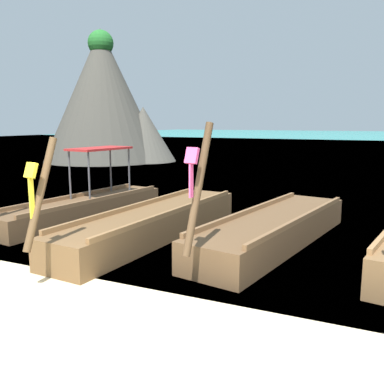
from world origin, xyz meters
The scene contains 6 objects.
ground centered at (0.00, 0.00, 0.00)m, with size 120.00×120.00×0.00m, color beige.
sea_water centered at (0.00, 61.35, 0.00)m, with size 120.00×120.00×0.00m, color teal.
longtail_boat_red_ribbon centered at (-3.88, 4.78, 0.34)m, with size 1.67×5.82×2.56m.
longtail_boat_yellow_ribbon centered at (-1.27, 4.02, 0.32)m, with size 1.64×6.62×2.38m.
longtail_boat_pink_ribbon centered at (1.36, 4.61, 0.32)m, with size 2.25×6.14×2.62m.
karst_rock centered at (-13.52, 19.21, 4.04)m, with size 8.71×7.91×8.57m.
Camera 1 is at (3.42, -4.05, 2.62)m, focal length 39.07 mm.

